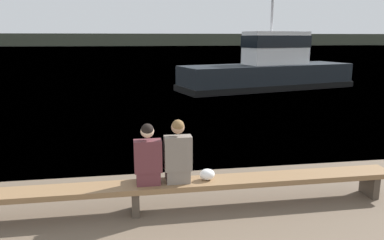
{
  "coord_description": "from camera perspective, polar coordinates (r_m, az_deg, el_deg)",
  "views": [
    {
      "loc": [
        -0.15,
        -2.28,
        2.77
      ],
      "look_at": [
        1.3,
        6.39,
        0.83
      ],
      "focal_mm": 35.0,
      "sensor_mm": 36.0,
      "label": 1
    }
  ],
  "objects": [
    {
      "name": "shopping_bag",
      "position": [
        6.21,
        2.32,
        -8.29
      ],
      "size": [
        0.25,
        0.19,
        0.19
      ],
      "color": "white",
      "rests_on": "bench_main"
    },
    {
      "name": "person_right",
      "position": [
        6.01,
        -2.18,
        -5.47
      ],
      "size": [
        0.43,
        0.42,
        1.04
      ],
      "color": "#70665B",
      "rests_on": "bench_main"
    },
    {
      "name": "tugboat_red",
      "position": [
        21.21,
        11.67,
        7.35
      ],
      "size": [
        10.39,
        5.16,
        6.05
      ],
      "rotation": [
        0.0,
        0.0,
        1.82
      ],
      "color": "black",
      "rests_on": "water_surface"
    },
    {
      "name": "person_left",
      "position": [
        5.98,
        -6.74,
        -5.86
      ],
      "size": [
        0.43,
        0.42,
        1.0
      ],
      "color": "#56282D",
      "rests_on": "bench_main"
    },
    {
      "name": "far_shoreline",
      "position": [
        134.44,
        -9.67,
        11.97
      ],
      "size": [
        600.0,
        12.0,
        4.05
      ],
      "primitive_type": "cube",
      "color": "#424738",
      "rests_on": "ground"
    },
    {
      "name": "bench_main",
      "position": [
        6.14,
        -8.67,
        -10.38
      ],
      "size": [
        8.88,
        0.49,
        0.48
      ],
      "color": "brown",
      "rests_on": "ground"
    },
    {
      "name": "water_surface",
      "position": [
        127.45,
        -9.63,
        11.05
      ],
      "size": [
        240.0,
        240.0,
        0.0
      ],
      "primitive_type": "plane",
      "color": "#5684A3",
      "rests_on": "ground"
    }
  ]
}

